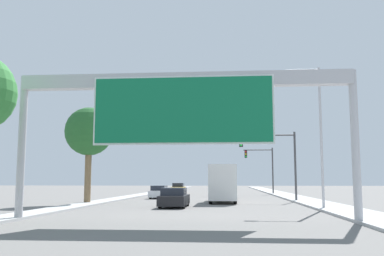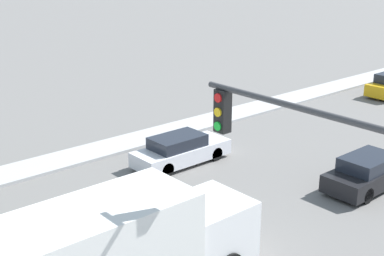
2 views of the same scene
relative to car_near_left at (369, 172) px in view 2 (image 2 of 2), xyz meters
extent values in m
cube|color=#AAAAAA|center=(-10.75, 11.93, -0.60)|extent=(2.00, 120.00, 0.15)
cube|color=black|center=(0.00, 0.06, -0.14)|extent=(1.73, 4.46, 0.71)
cube|color=#1E232D|center=(0.00, -0.17, 0.48)|extent=(1.52, 2.32, 0.54)
cylinder|color=black|center=(-0.75, 1.44, -0.35)|extent=(0.22, 0.64, 0.64)
cylinder|color=black|center=(-0.75, -1.33, -0.35)|extent=(0.22, 0.64, 0.64)
cylinder|color=black|center=(0.75, -1.33, -0.35)|extent=(0.22, 0.64, 0.64)
cylinder|color=black|center=(-7.79, 12.95, -0.35)|extent=(0.22, 0.64, 0.64)
cube|color=silver|center=(-7.00, -4.16, -0.16)|extent=(1.71, 4.66, 0.68)
cube|color=#1E232D|center=(-7.00, -4.39, 0.45)|extent=(1.50, 2.42, 0.52)
cylinder|color=black|center=(-7.74, -2.71, -0.35)|extent=(0.22, 0.64, 0.64)
cylinder|color=black|center=(-6.26, -2.71, -0.35)|extent=(0.22, 0.64, 0.64)
cylinder|color=black|center=(-7.74, -5.60, -0.35)|extent=(0.22, 0.64, 0.64)
cylinder|color=black|center=(-6.26, -5.60, -0.35)|extent=(0.22, 0.64, 0.64)
cube|color=white|center=(0.00, -8.92, 0.59)|extent=(2.14, 2.33, 1.92)
cylinder|color=black|center=(-1.02, -9.04, -0.17)|extent=(0.28, 1.00, 1.00)
cylinder|color=#3D3D3F|center=(4.02, -10.07, 5.53)|extent=(5.46, 0.14, 0.14)
cube|color=black|center=(1.72, -10.07, 4.95)|extent=(0.35, 0.28, 1.05)
cylinder|color=red|center=(1.72, -10.23, 5.30)|extent=(0.22, 0.04, 0.22)
cylinder|color=yellow|center=(1.72, -10.23, 4.95)|extent=(0.22, 0.04, 0.22)
cylinder|color=green|center=(1.72, -10.23, 4.60)|extent=(0.22, 0.04, 0.22)
camera|label=1|loc=(0.37, -50.80, 1.31)|focal=40.00mm
camera|label=2|loc=(10.51, -18.58, 8.60)|focal=50.00mm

